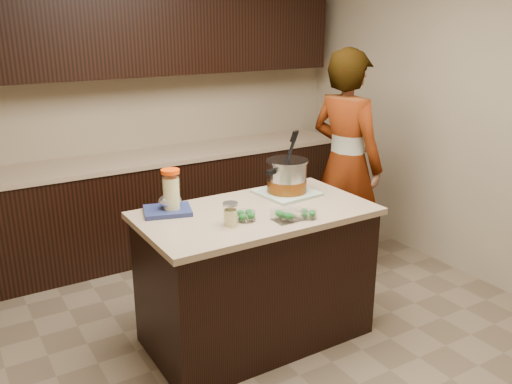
# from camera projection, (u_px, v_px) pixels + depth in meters

# --- Properties ---
(ground_plane) EXTENTS (4.00, 4.00, 0.00)m
(ground_plane) POSITION_uv_depth(u_px,v_px,m) (256.00, 335.00, 3.66)
(ground_plane) COLOR brown
(ground_plane) RESTS_ON ground
(room_shell) EXTENTS (4.04, 4.04, 2.72)m
(room_shell) POSITION_uv_depth(u_px,v_px,m) (256.00, 78.00, 3.13)
(room_shell) COLOR tan
(room_shell) RESTS_ON ground
(back_cabinets) EXTENTS (3.60, 0.63, 2.33)m
(back_cabinets) POSITION_uv_depth(u_px,v_px,m) (153.00, 149.00, 4.78)
(back_cabinets) COLOR black
(back_cabinets) RESTS_ON ground
(island) EXTENTS (1.46, 0.81, 0.90)m
(island) POSITION_uv_depth(u_px,v_px,m) (256.00, 275.00, 3.52)
(island) COLOR black
(island) RESTS_ON ground
(dish_towel) EXTENTS (0.39, 0.39, 0.02)m
(dish_towel) POSITION_uv_depth(u_px,v_px,m) (287.00, 193.00, 3.69)
(dish_towel) COLOR #547D57
(dish_towel) RESTS_ON island
(stock_pot) EXTENTS (0.39, 0.35, 0.40)m
(stock_pot) POSITION_uv_depth(u_px,v_px,m) (287.00, 178.00, 3.65)
(stock_pot) COLOR #B7B7BC
(stock_pot) RESTS_ON dish_towel
(lemonade_pitcher) EXTENTS (0.15, 0.15, 0.27)m
(lemonade_pitcher) POSITION_uv_depth(u_px,v_px,m) (171.00, 193.00, 3.29)
(lemonade_pitcher) COLOR #DAD285
(lemonade_pitcher) RESTS_ON island
(mason_jar) EXTENTS (0.11, 0.11, 0.15)m
(mason_jar) POSITION_uv_depth(u_px,v_px,m) (231.00, 215.00, 3.12)
(mason_jar) COLOR #DAD285
(mason_jar) RESTS_ON island
(broccoli_tub_left) EXTENTS (0.14, 0.14, 0.06)m
(broccoli_tub_left) POSITION_uv_depth(u_px,v_px,m) (246.00, 216.00, 3.20)
(broccoli_tub_left) COLOR silver
(broccoli_tub_left) RESTS_ON island
(broccoli_tub_right) EXTENTS (0.12, 0.12, 0.05)m
(broccoli_tub_right) POSITION_uv_depth(u_px,v_px,m) (308.00, 215.00, 3.24)
(broccoli_tub_right) COLOR silver
(broccoli_tub_right) RESTS_ON island
(broccoli_tub_rect) EXTENTS (0.18, 0.14, 0.06)m
(broccoli_tub_rect) POSITION_uv_depth(u_px,v_px,m) (288.00, 215.00, 3.21)
(broccoli_tub_rect) COLOR silver
(broccoli_tub_rect) RESTS_ON island
(blue_tray) EXTENTS (0.34, 0.30, 0.11)m
(blue_tray) POSITION_uv_depth(u_px,v_px,m) (169.00, 207.00, 3.33)
(blue_tray) COLOR navy
(blue_tray) RESTS_ON island
(person) EXTENTS (0.56, 0.74, 1.84)m
(person) POSITION_uv_depth(u_px,v_px,m) (346.00, 164.00, 4.38)
(person) COLOR gray
(person) RESTS_ON ground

